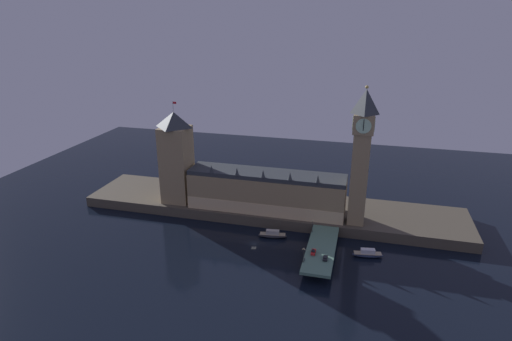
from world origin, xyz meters
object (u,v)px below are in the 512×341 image
Objects in this scene: clock_tower at (361,154)px; car_southbound_lead at (325,258)px; street_lamp_far at (313,224)px; car_northbound_trail at (313,252)px; pedestrian_near_rail at (305,259)px; boat_upstream at (273,235)px; victoria_tower at (176,157)px; boat_downstream at (368,254)px; street_lamp_near at (304,253)px.

clock_tower reaches higher than car_southbound_lead.
street_lamp_far is (-9.22, 24.67, 3.64)m from car_southbound_lead.
pedestrian_near_rail reaches higher than car_northbound_trail.
car_southbound_lead is 0.64× the size of street_lamp_far.
clock_tower is 61.52m from boat_upstream.
street_lamp_far is (-0.40, 28.41, 3.28)m from pedestrian_near_rail.
car_northbound_trail is 2.52× the size of pedestrian_near_rail.
victoria_tower reaches higher than boat_downstream.
clock_tower is at bearing 37.73° from street_lamp_far.
victoria_tower reaches higher than boat_upstream.
street_lamp_near reaches higher than street_lamp_far.
car_northbound_trail is 28.18m from boat_downstream.
street_lamp_near is (-20.75, -45.49, -33.96)m from clock_tower.
car_northbound_trail is at bearing 68.63° from street_lamp_near.
street_lamp_near is 1.04× the size of street_lamp_far.
street_lamp_far is at bearing -142.27° from clock_tower.
street_lamp_far is at bearing 99.07° from car_northbound_trail.
boat_upstream is (-20.82, 27.47, -5.03)m from pedestrian_near_rail.
boat_downstream is at bearing 27.56° from car_northbound_trail.
car_southbound_lead is 38.25m from boat_upstream.
street_lamp_near is at bearing -90.00° from street_lamp_far.
clock_tower is 4.68× the size of boat_upstream.
car_northbound_trail is at bearing -25.34° from victoria_tower.
boat_downstream reaches higher than boat_upstream.
pedestrian_near_rail is at bearing -157.00° from car_southbound_lead.
boat_downstream is (27.96, 21.38, -8.46)m from street_lamp_near.
car_northbound_trail is at bearing -152.44° from boat_downstream.
victoria_tower is 3.83× the size of boat_upstream.
pedestrian_near_rail is at bearing -143.55° from boat_downstream.
car_northbound_trail is at bearing 68.62° from pedestrian_near_rail.
boat_downstream is at bearing 37.41° from street_lamp_near.
pedestrian_near_rail is at bearing 68.69° from street_lamp_near.
clock_tower reaches higher than boat_upstream.
car_northbound_trail is at bearing -80.93° from street_lamp_far.
street_lamp_near reaches higher than boat_upstream.
car_northbound_trail is 9.88m from street_lamp_near.
car_northbound_trail reaches higher than car_southbound_lead.
car_northbound_trail is 31.39m from boat_upstream.
street_lamp_near reaches higher than pedestrian_near_rail.
car_southbound_lead is 26.59m from street_lamp_far.
car_southbound_lead is at bearing -138.45° from boat_downstream.
victoria_tower is (-103.08, 3.61, -11.41)m from clock_tower.
street_lamp_near is at bearing -111.31° from pedestrian_near_rail.
clock_tower is 55.56m from car_northbound_trail.
clock_tower is 10.58× the size of street_lamp_far.
car_northbound_trail is at bearing -40.04° from boat_upstream.
boat_downstream is at bearing -73.35° from clock_tower.
pedestrian_near_rail is 0.27× the size of street_lamp_far.
clock_tower reaches higher than street_lamp_far.
pedestrian_near_rail is (-2.94, -7.51, 0.25)m from car_northbound_trail.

